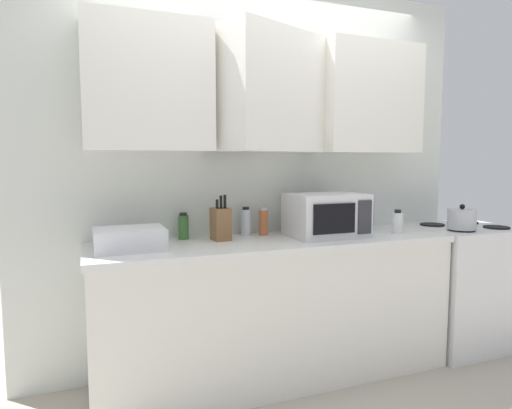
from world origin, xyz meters
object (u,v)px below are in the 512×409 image
object	(u,v)px
knife_block	(221,224)
bottle_clear_tall	(246,222)
dish_rack	(130,239)
stove_range	(461,285)
kettle	(462,219)
bottle_green_oil	(183,227)
bottle_white_jar	(397,222)
bottle_spice_jar	(263,222)
bottle_blue_cleaner	(369,215)
microwave	(326,215)

from	to	relation	value
knife_block	bottle_clear_tall	distance (m)	0.24
dish_rack	stove_range	bearing A→B (deg)	-0.47
kettle	bottle_green_oil	xyz separation A→B (m)	(-1.91, 0.38, -0.00)
dish_rack	bottle_white_jar	bearing A→B (deg)	-2.16
stove_range	bottle_spice_jar	bearing A→B (deg)	172.19
kettle	knife_block	xyz separation A→B (m)	(-1.70, 0.26, 0.02)
bottle_blue_cleaner	bottle_clear_tall	bearing A→B (deg)	172.46
bottle_blue_cleaner	bottle_spice_jar	distance (m)	0.78
bottle_green_oil	bottle_white_jar	bearing A→B (deg)	-11.32
bottle_green_oil	bottle_blue_cleaner	xyz separation A→B (m)	(1.31, -0.12, 0.03)
dish_rack	knife_block	size ratio (longest dim) A/B	1.34
knife_block	bottle_green_oil	world-z (taller)	knife_block
bottle_spice_jar	bottle_green_oil	bearing A→B (deg)	177.12
kettle	dish_rack	xyz separation A→B (m)	(-2.26, 0.16, -0.02)
kettle	bottle_blue_cleaner	xyz separation A→B (m)	(-0.60, 0.26, 0.02)
microwave	bottle_spice_jar	xyz separation A→B (m)	(-0.36, 0.21, -0.05)
stove_range	microwave	bearing A→B (deg)	179.70
microwave	bottle_clear_tall	world-z (taller)	microwave
kettle	microwave	bearing A→B (deg)	171.78
microwave	bottle_spice_jar	distance (m)	0.42
stove_range	bottle_white_jar	xyz separation A→B (m)	(-0.65, -0.05, 0.52)
bottle_green_oil	bottle_spice_jar	bearing A→B (deg)	-2.88
bottle_blue_cleaner	dish_rack	bearing A→B (deg)	-176.58
microwave	bottle_green_oil	size ratio (longest dim) A/B	2.87
knife_block	bottle_white_jar	xyz separation A→B (m)	(1.22, -0.16, -0.03)
microwave	knife_block	world-z (taller)	knife_block
stove_range	bottle_green_oil	size ratio (longest dim) A/B	5.45
bottle_white_jar	microwave	bearing A→B (deg)	174.29
knife_block	bottle_white_jar	size ratio (longest dim) A/B	1.78
bottle_green_oil	bottle_blue_cleaner	size ratio (longest dim) A/B	0.76
bottle_spice_jar	microwave	bearing A→B (deg)	-29.74
dish_rack	bottle_spice_jar	world-z (taller)	bottle_spice_jar
microwave	bottle_green_oil	distance (m)	0.92
bottle_white_jar	bottle_spice_jar	size ratio (longest dim) A/B	0.88
bottle_blue_cleaner	bottle_spice_jar	size ratio (longest dim) A/B	1.22
kettle	bottle_green_oil	world-z (taller)	kettle
kettle	bottle_green_oil	size ratio (longest dim) A/B	1.16
bottle_green_oil	bottle_spice_jar	xyz separation A→B (m)	(0.53, -0.03, 0.01)
knife_block	bottle_green_oil	size ratio (longest dim) A/B	1.69
bottle_green_oil	bottle_spice_jar	size ratio (longest dim) A/B	0.92
kettle	dish_rack	distance (m)	2.26
stove_range	kettle	world-z (taller)	kettle
bottle_spice_jar	stove_range	bearing A→B (deg)	-7.81
bottle_green_oil	knife_block	bearing A→B (deg)	-30.12
bottle_green_oil	bottle_white_jar	size ratio (longest dim) A/B	1.05
stove_range	bottle_clear_tall	distance (m)	1.76
stove_range	bottle_blue_cleaner	distance (m)	0.95
bottle_white_jar	bottle_blue_cleaner	distance (m)	0.20
kettle	bottle_blue_cleaner	world-z (taller)	bottle_blue_cleaner
knife_block	bottle_white_jar	bearing A→B (deg)	-7.70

